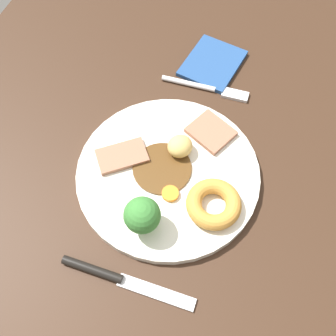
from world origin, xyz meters
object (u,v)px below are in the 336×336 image
meat_slice_main (211,132)px  folded_napkin (212,63)px  roast_potato_left (180,146)px  knife (116,278)px  carrot_coin_front (170,194)px  meat_slice_under (122,156)px  broccoli_floret (142,215)px  fork (207,88)px  dinner_plate (168,174)px  yorkshire_pudding (214,204)px

meat_slice_main → folded_napkin: bearing=-165.9°
meat_slice_main → roast_potato_left: (4.77, -3.56, 1.09)cm
knife → folded_napkin: size_ratio=1.68×
carrot_coin_front → meat_slice_main: bearing=168.0°
carrot_coin_front → folded_napkin: (-27.63, -1.29, -1.34)cm
meat_slice_under → broccoli_floret: broccoli_floret is taller
meat_slice_under → carrot_coin_front: meat_slice_under is taller
fork → carrot_coin_front: bearing=-90.5°
broccoli_floret → knife: size_ratio=0.33×
knife → folded_napkin: bearing=87.4°
dinner_plate → broccoli_floret: 10.07cm
dinner_plate → meat_slice_under: meat_slice_under is taller
dinner_plate → yorkshire_pudding: 8.82cm
meat_slice_under → knife: size_ratio=0.40×
yorkshire_pudding → folded_napkin: bearing=-164.5°
dinner_plate → folded_napkin: 24.08cm
meat_slice_main → broccoli_floret: 18.64cm
meat_slice_main → broccoli_floret: (17.80, -4.61, 3.07)cm
meat_slice_main → fork: bearing=-161.9°
meat_slice_under → knife: bearing=18.9°
carrot_coin_front → dinner_plate: bearing=-156.4°
dinner_plate → yorkshire_pudding: (3.47, 7.90, 1.81)cm
broccoli_floret → folded_napkin: size_ratio=0.55×
carrot_coin_front → fork: (-21.80, -0.55, -1.35)cm
meat_slice_main → folded_napkin: size_ratio=0.58×
fork → knife: 35.26cm
yorkshire_pudding → knife: (13.45, -9.46, -2.06)cm
dinner_plate → broccoli_floret: (9.15, -0.47, 4.17)cm
roast_potato_left → knife: bearing=-5.9°
knife → dinner_plate: bearing=84.7°
carrot_coin_front → folded_napkin: bearing=-177.3°
meat_slice_under → broccoli_floret: 11.91cm
dinner_plate → meat_slice_main: 9.65cm
yorkshire_pudding → broccoli_floret: bearing=-55.8°
dinner_plate → fork: bearing=176.9°
meat_slice_main → roast_potato_left: 6.05cm
fork → broccoli_floret: bearing=-95.0°
carrot_coin_front → meat_slice_under: bearing=-112.0°
folded_napkin → knife: bearing=-2.5°
yorkshire_pudding → fork: 22.88cm
yorkshire_pudding → fork: bearing=-162.4°
folded_napkin → dinner_plate: bearing=-0.6°
broccoli_floret → meat_slice_main: bearing=165.5°
yorkshire_pudding → knife: bearing=-35.1°
meat_slice_main → meat_slice_under: same height
meat_slice_main → yorkshire_pudding: size_ratio=0.82×
carrot_coin_front → broccoli_floret: (5.60, -2.02, 3.13)cm
dinner_plate → broccoli_floret: bearing=-2.9°
knife → folded_napkin: 41.04cm
dinner_plate → carrot_coin_front: carrot_coin_front is taller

